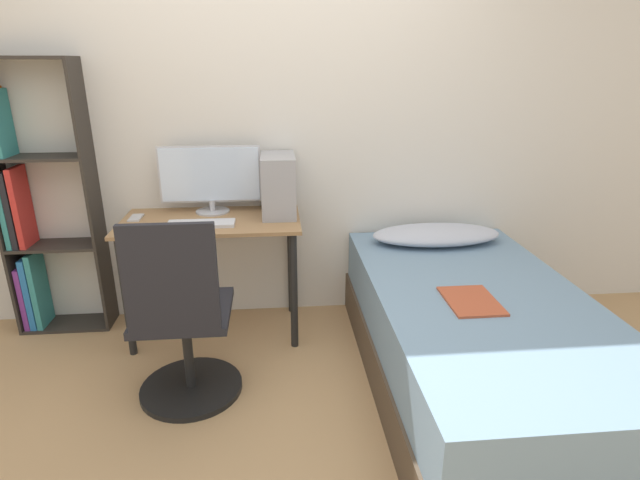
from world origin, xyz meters
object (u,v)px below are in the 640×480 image
office_chair (183,332)px  bed (476,342)px  monitor (210,178)px  keyboard (201,224)px  pc_tower (278,185)px  bookshelf (33,213)px

office_chair → bed: bearing=-1.8°
monitor → keyboard: 0.35m
office_chair → monitor: 1.03m
monitor → keyboard: bearing=-97.6°
pc_tower → monitor: bearing=168.9°
bed → keyboard: (-1.44, 0.62, 0.49)m
keyboard → office_chair: bearing=-94.2°
bookshelf → keyboard: bookshelf is taller
monitor → keyboard: monitor is taller
bed → keyboard: keyboard is taller
bookshelf → office_chair: 1.37m
bed → keyboard: bearing=156.8°
office_chair → bed: (1.48, -0.05, -0.11)m
monitor → keyboard: (-0.04, -0.27, -0.21)m
office_chair → pc_tower: bearing=57.1°
keyboard → bookshelf: bearing=165.2°
pc_tower → bed: bearing=-39.3°
keyboard → pc_tower: bearing=23.0°
bookshelf → pc_tower: bearing=-3.2°
monitor → bed: bearing=-32.4°
monitor → pc_tower: size_ratio=1.70×
bed → pc_tower: pc_tower is taller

